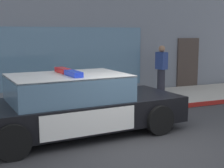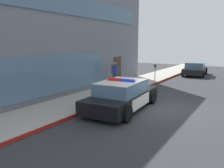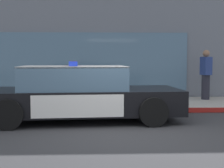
% 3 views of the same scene
% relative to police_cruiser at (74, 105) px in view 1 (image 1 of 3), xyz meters
% --- Properties ---
extents(ground, '(48.00, 48.00, 0.00)m').
position_rel_police_cruiser_xyz_m(ground, '(1.20, -1.47, -0.68)').
color(ground, '#303033').
extents(sidewalk, '(48.00, 2.72, 0.15)m').
position_rel_police_cruiser_xyz_m(sidewalk, '(1.20, 2.47, -0.61)').
color(sidewalk, '#A39E93').
rests_on(sidewalk, ground).
extents(curb_red_paint, '(28.80, 0.04, 0.14)m').
position_rel_police_cruiser_xyz_m(curb_red_paint, '(1.20, 1.09, -0.61)').
color(curb_red_paint, maroon).
rests_on(curb_red_paint, ground).
extents(storefront_building, '(18.49, 11.86, 7.29)m').
position_rel_police_cruiser_xyz_m(storefront_building, '(0.41, 9.76, 2.97)').
color(storefront_building, slate).
rests_on(storefront_building, ground).
extents(police_cruiser, '(5.04, 2.40, 1.49)m').
position_rel_police_cruiser_xyz_m(police_cruiser, '(0.00, 0.00, 0.00)').
color(police_cruiser, black).
rests_on(police_cruiser, ground).
extents(fire_hydrant, '(0.34, 0.39, 0.73)m').
position_rel_police_cruiser_xyz_m(fire_hydrant, '(0.26, 1.77, -0.18)').
color(fire_hydrant, silver).
rests_on(fire_hydrant, sidewalk).
extents(pedestrian_on_sidewalk, '(0.34, 0.45, 1.71)m').
position_rel_police_cruiser_xyz_m(pedestrian_on_sidewalk, '(4.20, 3.03, 0.33)').
color(pedestrian_on_sidewalk, '#23232D').
rests_on(pedestrian_on_sidewalk, sidewalk).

